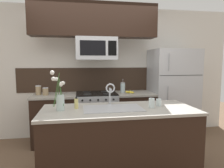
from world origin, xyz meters
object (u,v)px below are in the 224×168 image
at_px(spare_glass, 159,102).
at_px(drinking_glass, 152,103).
at_px(storage_jar_medium, 46,91).
at_px(dish_soap_bottle, 76,103).
at_px(refrigerator, 172,93).
at_px(sink_faucet, 110,91).
at_px(flower_vase, 60,99).
at_px(stove_range, 97,117).
at_px(microwave, 96,49).
at_px(storage_jar_tall, 38,90).
at_px(french_press, 123,87).
at_px(banana_bunch, 130,92).

bearing_deg(spare_glass, drinking_glass, -147.73).
bearing_deg(storage_jar_medium, dish_soap_bottle, -64.00).
distance_m(refrigerator, spare_glass, 1.46).
distance_m(sink_faucet, spare_glass, 0.68).
xyz_separation_m(drinking_glass, flower_vase, (-1.18, 0.04, 0.09)).
bearing_deg(stove_range, refrigerator, 0.74).
bearing_deg(drinking_glass, flower_vase, 178.08).
height_order(microwave, storage_jar_tall, microwave).
height_order(stove_range, spare_glass, spare_glass).
relative_size(sink_faucet, dish_soap_bottle, 1.85).
bearing_deg(drinking_glass, sink_faucet, 153.66).
height_order(microwave, french_press, microwave).
distance_m(microwave, flower_vase, 1.51).
relative_size(stove_range, drinking_glass, 7.28).
xyz_separation_m(french_press, drinking_glass, (0.09, -1.35, -0.04)).
bearing_deg(flower_vase, spare_glass, 2.00).
bearing_deg(dish_soap_bottle, spare_glass, -1.50).
bearing_deg(refrigerator, storage_jar_tall, 179.68).
distance_m(stove_range, french_press, 0.76).
distance_m(storage_jar_tall, flower_vase, 1.37).
bearing_deg(storage_jar_medium, french_press, 3.12).
relative_size(stove_range, storage_jar_tall, 5.42).
bearing_deg(sink_faucet, microwave, 95.72).
distance_m(stove_range, storage_jar_tall, 1.19).
height_order(sink_faucet, spare_glass, sink_faucet).
distance_m(refrigerator, storage_jar_medium, 2.47).
xyz_separation_m(storage_jar_tall, dish_soap_bottle, (0.69, -1.21, -0.02)).
distance_m(stove_range, drinking_glass, 1.51).
xyz_separation_m(microwave, dish_soap_bottle, (-0.36, -1.15, -0.77)).
height_order(french_press, dish_soap_bottle, french_press).
xyz_separation_m(microwave, refrigerator, (1.54, 0.04, -0.87)).
relative_size(refrigerator, storage_jar_tall, 10.23).
height_order(microwave, refrigerator, microwave).
bearing_deg(flower_vase, microwave, 65.27).
relative_size(stove_range, flower_vase, 1.85).
bearing_deg(refrigerator, french_press, 177.75).
xyz_separation_m(banana_bunch, sink_faucet, (-0.53, -0.97, 0.18)).
distance_m(microwave, french_press, 0.91).
xyz_separation_m(storage_jar_medium, drinking_glass, (1.54, -1.27, -0.01)).
xyz_separation_m(storage_jar_medium, dish_soap_bottle, (0.56, -1.15, -0.00)).
bearing_deg(microwave, spare_glass, -57.63).
bearing_deg(refrigerator, flower_vase, -149.01).
xyz_separation_m(refrigerator, sink_faucet, (-1.44, -1.05, 0.23)).
xyz_separation_m(storage_jar_tall, storage_jar_medium, (0.13, -0.05, -0.02)).
bearing_deg(refrigerator, dish_soap_bottle, -148.03).
relative_size(microwave, dish_soap_bottle, 4.51).
bearing_deg(banana_bunch, dish_soap_bottle, -132.06).
distance_m(banana_bunch, drinking_glass, 1.22).
distance_m(storage_jar_tall, spare_glass, 2.19).
bearing_deg(refrigerator, banana_bunch, -174.86).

